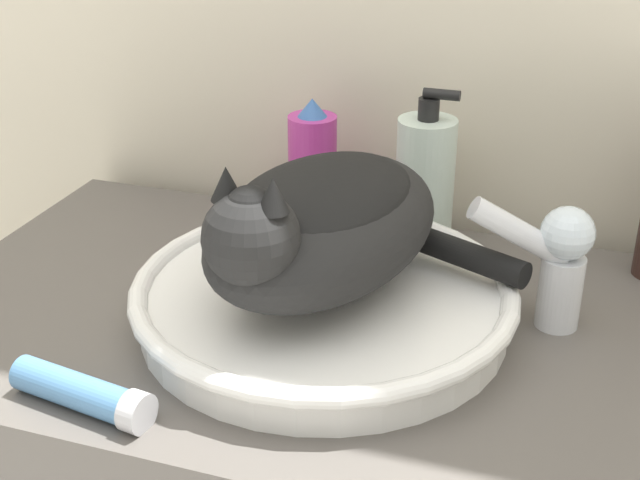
# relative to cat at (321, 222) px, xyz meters

# --- Properties ---
(sink_basin) EXTENTS (0.39, 0.39, 0.05)m
(sink_basin) POSITION_rel_cat_xyz_m (0.00, 0.01, -0.09)
(sink_basin) COLOR white
(sink_basin) RESTS_ON vanity_counter
(cat) EXTENTS (0.32, 0.33, 0.16)m
(cat) POSITION_rel_cat_xyz_m (0.00, 0.00, 0.00)
(cat) COLOR black
(cat) RESTS_ON sink_basin
(faucet) EXTENTS (0.12, 0.07, 0.14)m
(faucet) POSITION_rel_cat_xyz_m (0.22, 0.08, -0.04)
(faucet) COLOR silver
(faucet) RESTS_ON vanity_counter
(spray_bottle_trigger) EXTENTS (0.06, 0.06, 0.17)m
(spray_bottle_trigger) POSITION_rel_cat_xyz_m (-0.09, 0.23, -0.04)
(spray_bottle_trigger) COLOR #B2338C
(spray_bottle_trigger) RESTS_ON vanity_counter
(soap_pump_bottle) EXTENTS (0.07, 0.07, 0.19)m
(soap_pump_bottle) POSITION_rel_cat_xyz_m (0.05, 0.23, -0.04)
(soap_pump_bottle) COLOR silver
(soap_pump_bottle) RESTS_ON vanity_counter
(cream_tube) EXTENTS (0.14, 0.06, 0.04)m
(cream_tube) POSITION_rel_cat_xyz_m (-0.15, -0.19, -0.10)
(cream_tube) COLOR #4C7FB2
(cream_tube) RESTS_ON vanity_counter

